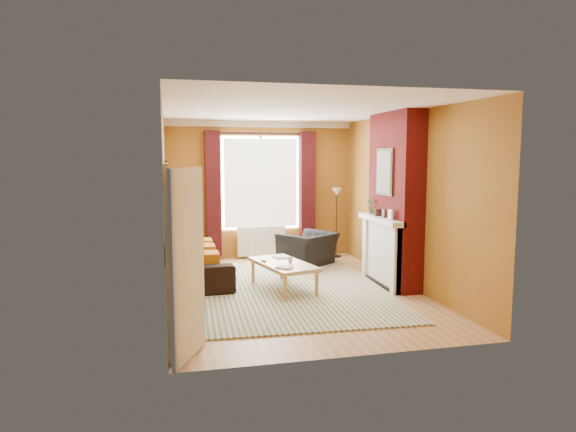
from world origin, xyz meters
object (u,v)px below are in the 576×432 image
at_px(floor_lamp, 337,203).
at_px(sofa, 196,261).
at_px(wicker_stool, 301,249).
at_px(coffee_table, 283,265).
at_px(armchair, 308,249).

bearing_deg(floor_lamp, sofa, -154.51).
xyz_separation_m(sofa, floor_lamp, (2.96, 1.41, 0.81)).
bearing_deg(wicker_stool, sofa, -147.42).
bearing_deg(sofa, floor_lamp, -69.37).
distance_m(sofa, coffee_table, 1.60).
relative_size(wicker_stool, floor_lamp, 0.27).
xyz_separation_m(coffee_table, wicker_stool, (0.91, 2.34, -0.20)).
height_order(sofa, floor_lamp, floor_lamp).
relative_size(armchair, floor_lamp, 0.67).
height_order(sofa, coffee_table, sofa).
bearing_deg(sofa, armchair, -75.91).
height_order(armchair, wicker_stool, armchair).
bearing_deg(coffee_table, floor_lamp, 40.94).
distance_m(sofa, floor_lamp, 3.38).
relative_size(coffee_table, wicker_stool, 3.68).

